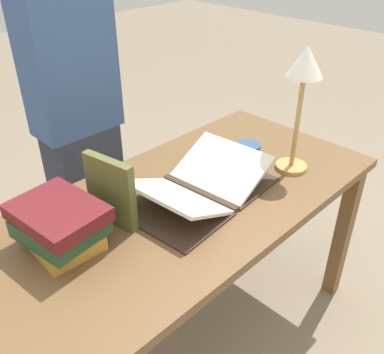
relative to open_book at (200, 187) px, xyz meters
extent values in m
plane|color=gray|center=(0.06, -0.02, -0.77)|extent=(12.00, 12.00, 0.00)
cube|color=brown|center=(0.06, -0.02, -0.05)|extent=(1.52, 0.73, 0.03)
cube|color=brown|center=(-0.65, -0.34, -0.42)|extent=(0.06, 0.06, 0.71)
cube|color=brown|center=(-0.65, 0.29, -0.42)|extent=(0.06, 0.06, 0.71)
cube|color=#38281E|center=(0.00, 0.00, -0.02)|extent=(0.05, 0.33, 0.02)
cube|color=#38281E|center=(-0.14, -0.01, -0.03)|extent=(0.29, 0.36, 0.01)
cube|color=#38281E|center=(0.14, 0.01, -0.03)|extent=(0.29, 0.36, 0.01)
cube|color=silver|center=(-0.12, -0.01, 0.02)|extent=(0.25, 0.34, 0.11)
cube|color=silver|center=(0.12, 0.01, 0.02)|extent=(0.25, 0.34, 0.11)
cube|color=#BC8933|center=(0.48, -0.10, -0.01)|extent=(0.19, 0.22, 0.04)
cube|color=#234C2D|center=(0.48, -0.10, 0.04)|extent=(0.23, 0.25, 0.06)
cube|color=maroon|center=(0.48, -0.10, 0.09)|extent=(0.23, 0.28, 0.05)
cube|color=brown|center=(0.31, -0.09, 0.08)|extent=(0.06, 0.19, 0.23)
cylinder|color=tan|center=(-0.39, 0.13, -0.03)|extent=(0.12, 0.12, 0.02)
cylinder|color=tan|center=(-0.39, 0.13, 0.16)|extent=(0.02, 0.02, 0.36)
cone|color=silver|center=(-0.39, 0.13, 0.39)|extent=(0.13, 0.13, 0.11)
cylinder|color=#335184|center=(-0.28, 0.00, 0.02)|extent=(0.09, 0.09, 0.10)
torus|color=#335184|center=(-0.29, -0.05, 0.02)|extent=(0.03, 0.05, 0.05)
cube|color=#2D3342|center=(0.04, -0.71, -0.38)|extent=(0.31, 0.20, 0.78)
cube|color=#38568E|center=(0.04, -0.71, 0.32)|extent=(0.36, 0.20, 0.64)
camera|label=1|loc=(0.91, 0.87, 0.83)|focal=40.00mm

